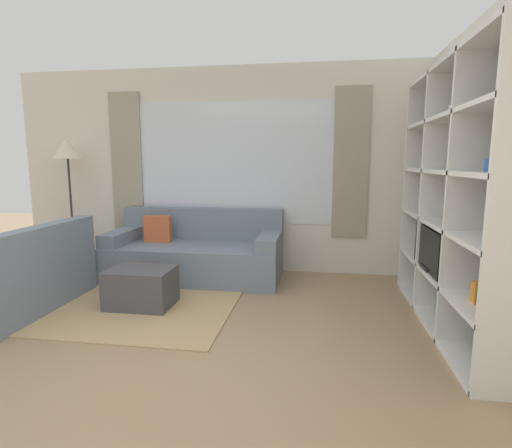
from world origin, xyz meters
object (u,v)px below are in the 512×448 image
at_px(couch_main, 196,254).
at_px(ottoman, 141,288).
at_px(couch_side, 14,279).
at_px(shelving_unit, 457,200).
at_px(floor_lamp, 68,155).

relative_size(couch_main, ottoman, 3.34).
distance_m(couch_side, ottoman, 1.25).
bearing_deg(couch_main, couch_side, -136.65).
height_order(couch_main, ottoman, couch_main).
bearing_deg(couch_side, couch_main, 133.35).
xyz_separation_m(shelving_unit, floor_lamp, (-4.53, 1.33, 0.41)).
distance_m(shelving_unit, couch_side, 4.25).
bearing_deg(couch_main, ottoman, -102.01).
bearing_deg(couch_main, floor_lamp, 173.76).
bearing_deg(couch_side, ottoman, 102.40).
xyz_separation_m(couch_main, couch_side, (-1.45, -1.37, 0.01)).
height_order(shelving_unit, couch_side, shelving_unit).
bearing_deg(floor_lamp, couch_main, -6.24).
bearing_deg(couch_side, floor_lamp, -166.72).
height_order(ottoman, floor_lamp, floor_lamp).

